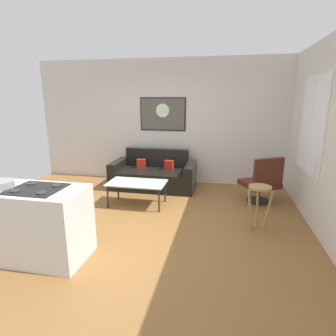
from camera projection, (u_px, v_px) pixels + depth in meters
ground at (141, 225)px, 4.37m from camera, size 6.40×6.40×0.04m
back_wall at (170, 122)px, 6.32m from camera, size 6.40×0.05×2.80m
right_wall at (327, 138)px, 3.79m from camera, size 0.05×6.40×2.80m
couch at (154, 175)px, 6.09m from camera, size 1.82×0.88×0.82m
coffee_table at (137, 184)px, 5.04m from camera, size 1.06×0.60×0.44m
armchair at (262, 182)px, 5.11m from camera, size 0.81×0.80×0.90m
bar_stool at (259, 197)px, 4.01m from camera, size 0.37×0.37×0.69m
kitchen_counter at (19, 222)px, 3.40m from camera, size 1.70×0.67×0.92m
mixing_bowl at (1, 185)px, 3.25m from camera, size 0.29×0.29×0.09m
wall_painting at (163, 114)px, 6.27m from camera, size 1.06×0.03×0.75m
window at (312, 127)px, 4.35m from camera, size 0.03×1.22×1.57m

